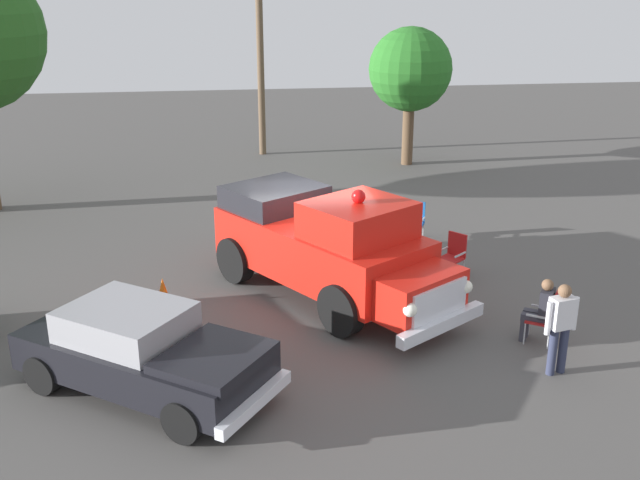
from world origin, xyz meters
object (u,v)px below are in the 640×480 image
(vintage_fire_truck, at_px, (327,244))
(traffic_cone, at_px, (163,293))
(lawn_chair_by_car, at_px, (415,219))
(spectator_standing, at_px, (561,323))
(lawn_chair_spare, at_px, (454,252))
(spectator_seated, at_px, (541,308))
(utility_pole, at_px, (261,62))
(classic_hot_rod, at_px, (144,351))
(lawn_chair_near_truck, at_px, (547,314))
(oak_tree_left, at_px, (410,70))

(vintage_fire_truck, bearing_deg, traffic_cone, -179.29)
(lawn_chair_by_car, relative_size, spectator_standing, 0.61)
(lawn_chair_by_car, relative_size, traffic_cone, 1.61)
(lawn_chair_by_car, xyz_separation_m, traffic_cone, (-6.23, -3.30, -0.28))
(spectator_standing, bearing_deg, lawn_chair_spare, 95.72)
(vintage_fire_truck, bearing_deg, spectator_seated, -35.46)
(spectator_seated, bearing_deg, utility_pole, 104.48)
(spectator_seated, relative_size, utility_pole, 0.19)
(classic_hot_rod, relative_size, lawn_chair_spare, 4.53)
(spectator_seated, xyz_separation_m, spectator_standing, (-0.17, -1.17, 0.27))
(lawn_chair_near_truck, relative_size, traffic_cone, 1.61)
(oak_tree_left, relative_size, traffic_cone, 7.69)
(lawn_chair_near_truck, distance_m, lawn_chair_spare, 3.50)
(spectator_seated, bearing_deg, classic_hot_rod, -173.41)
(vintage_fire_truck, bearing_deg, lawn_chair_by_car, 49.68)
(lawn_chair_by_car, distance_m, utility_pole, 11.30)
(spectator_seated, xyz_separation_m, traffic_cone, (-7.12, 2.56, -0.39))
(lawn_chair_by_car, bearing_deg, traffic_cone, -152.08)
(lawn_chair_near_truck, distance_m, spectator_standing, 1.19)
(vintage_fire_truck, height_order, oak_tree_left, oak_tree_left)
(vintage_fire_truck, distance_m, lawn_chair_spare, 3.18)
(lawn_chair_near_truck, height_order, lawn_chair_spare, same)
(lawn_chair_spare, bearing_deg, classic_hot_rod, -147.50)
(vintage_fire_truck, distance_m, classic_hot_rod, 4.94)
(lawn_chair_spare, bearing_deg, oak_tree_left, 81.70)
(oak_tree_left, distance_m, utility_pole, 5.63)
(spectator_standing, xyz_separation_m, oak_tree_left, (1.09, 15.11, 2.42))
(classic_hot_rod, relative_size, spectator_seated, 3.58)
(utility_pole, distance_m, traffic_cone, 14.37)
(lawn_chair_near_truck, height_order, lawn_chair_by_car, same)
(lawn_chair_spare, bearing_deg, utility_pole, 105.50)
(spectator_standing, relative_size, traffic_cone, 2.64)
(vintage_fire_truck, distance_m, spectator_standing, 5.14)
(lawn_chair_by_car, xyz_separation_m, spectator_seated, (0.89, -5.86, 0.11))
(spectator_standing, height_order, traffic_cone, spectator_standing)
(lawn_chair_near_truck, bearing_deg, spectator_seated, 145.43)
(vintage_fire_truck, height_order, lawn_chair_by_car, vintage_fire_truck)
(classic_hot_rod, height_order, lawn_chair_by_car, classic_hot_rod)
(classic_hot_rod, relative_size, lawn_chair_by_car, 4.53)
(lawn_chair_near_truck, distance_m, spectator_seated, 0.17)
(classic_hot_rod, distance_m, spectator_seated, 7.22)
(spectator_seated, distance_m, spectator_standing, 1.21)
(lawn_chair_spare, relative_size, spectator_seated, 0.79)
(lawn_chair_by_car, bearing_deg, spectator_standing, -84.13)
(classic_hot_rod, bearing_deg, vintage_fire_truck, 44.24)
(spectator_standing, bearing_deg, spectator_seated, 81.89)
(lawn_chair_spare, distance_m, spectator_seated, 3.41)
(lawn_chair_by_car, distance_m, spectator_seated, 5.93)
(vintage_fire_truck, bearing_deg, classic_hot_rod, -135.76)
(oak_tree_left, height_order, utility_pole, utility_pole)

